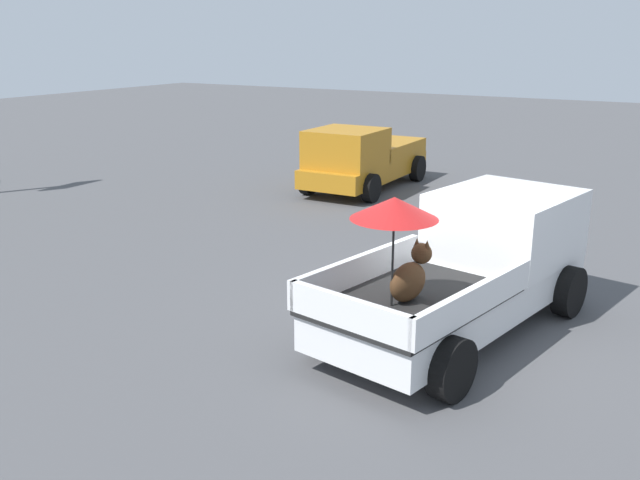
% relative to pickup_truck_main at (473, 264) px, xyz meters
% --- Properties ---
extents(ground_plane, '(80.00, 80.00, 0.00)m').
position_rel_pickup_truck_main_xyz_m(ground_plane, '(-0.42, 0.08, -0.96)').
color(ground_plane, '#4C4C4F').
extents(pickup_truck_main, '(5.31, 3.01, 2.32)m').
position_rel_pickup_truck_main_xyz_m(pickup_truck_main, '(0.00, 0.00, 0.00)').
color(pickup_truck_main, black).
rests_on(pickup_truck_main, ground).
extents(pickup_truck_red, '(4.82, 2.20, 1.80)m').
position_rel_pickup_truck_main_xyz_m(pickup_truck_red, '(7.84, 5.83, -0.09)').
color(pickup_truck_red, black).
rests_on(pickup_truck_red, ground).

